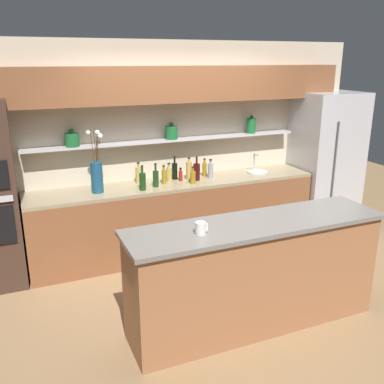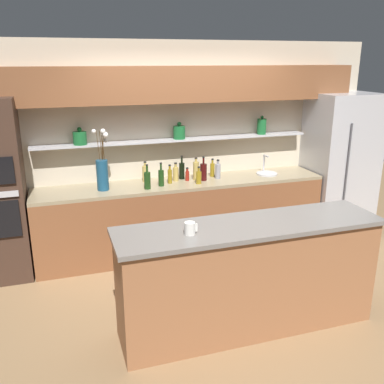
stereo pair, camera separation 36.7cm
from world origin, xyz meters
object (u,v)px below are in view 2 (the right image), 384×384
object	(u,v)px
bottle_spirit_2	(176,174)
bottle_spirit_6	(145,173)
bottle_wine_5	(161,177)
refrigerator	(339,165)
bottle_wine_8	(147,180)
coffee_mug	(190,228)
bottle_oil_3	(199,177)
bottle_sauce_1	(187,175)
bottle_wine_9	(182,170)
flower_vase	(103,170)
bottle_spirit_7	(196,170)
bottle_wine_0	(203,172)
bottle_spirit_11	(218,171)
bottle_oil_4	(170,176)
sink_fixture	(267,172)
bottle_oil_10	(212,169)

from	to	relation	value
bottle_spirit_2	bottle_spirit_6	xyz separation A→B (m)	(-0.37, 0.08, 0.01)
bottle_wine_5	refrigerator	bearing A→B (deg)	1.10
bottle_wine_8	coffee_mug	xyz separation A→B (m)	(-0.01, -1.67, 0.04)
bottle_oil_3	bottle_wine_8	world-z (taller)	bottle_wine_8
bottle_sauce_1	coffee_mug	size ratio (longest dim) A/B	1.53
coffee_mug	bottle_wine_9	bearing A→B (deg)	75.20
flower_vase	bottle_spirit_2	xyz separation A→B (m)	(0.90, 0.12, -0.14)
bottle_spirit_6	bottle_spirit_7	bearing A→B (deg)	-9.57
bottle_wine_8	bottle_wine_9	xyz separation A→B (m)	(0.51, 0.30, 0.00)
flower_vase	bottle_wine_0	distance (m)	1.25
refrigerator	bottle_spirit_11	distance (m)	1.78
refrigerator	bottle_wine_0	xyz separation A→B (m)	(-1.98, 0.03, 0.06)
coffee_mug	bottle_oil_4	bearing A→B (deg)	79.95
bottle_wine_0	bottle_sauce_1	xyz separation A→B (m)	(-0.20, 0.05, -0.04)
bottle_spirit_7	bottle_wine_9	distance (m)	0.18
bottle_wine_5	bottle_spirit_2	bearing A→B (deg)	35.55
bottle_wine_9	flower_vase	bearing A→B (deg)	-169.80
bottle_oil_3	sink_fixture	bearing A→B (deg)	8.34
bottle_oil_10	bottle_spirit_2	bearing A→B (deg)	-173.85
bottle_oil_4	bottle_spirit_2	bearing A→B (deg)	40.57
flower_vase	bottle_wine_0	xyz separation A→B (m)	(1.24, 0.03, -0.13)
refrigerator	bottle_wine_9	xyz separation A→B (m)	(-2.22, 0.18, 0.06)
flower_vase	refrigerator	bearing A→B (deg)	0.05
bottle_wine_8	bottle_wine_9	bearing A→B (deg)	30.13
bottle_wine_0	coffee_mug	bearing A→B (deg)	-112.61
bottle_oil_4	bottle_spirit_11	distance (m)	0.64
sink_fixture	bottle_wine_8	world-z (taller)	bottle_wine_8
bottle_wine_9	bottle_wine_8	bearing A→B (deg)	-149.87
sink_fixture	bottle_wine_0	world-z (taller)	bottle_wine_0
sink_fixture	bottle_oil_4	distance (m)	1.33
bottle_spirit_2	bottle_spirit_7	size ratio (longest dim) A/B	0.82
bottle_spirit_2	bottle_spirit_6	distance (m)	0.38
bottle_spirit_7	bottle_oil_10	world-z (taller)	bottle_spirit_7
flower_vase	bottle_sauce_1	size ratio (longest dim) A/B	4.32
bottle_oil_3	bottle_oil_4	bearing A→B (deg)	159.11
bottle_wine_9	bottle_spirit_7	bearing A→B (deg)	-29.36
bottle_wine_0	bottle_spirit_7	bearing A→B (deg)	142.67
bottle_oil_3	bottle_spirit_6	distance (m)	0.67
bottle_spirit_7	bottle_wine_9	xyz separation A→B (m)	(-0.16, 0.09, -0.01)
refrigerator	bottle_spirit_7	distance (m)	2.06
sink_fixture	bottle_spirit_7	xyz separation A→B (m)	(-0.97, 0.04, 0.09)
bottle_wine_8	bottle_spirit_11	xyz separation A→B (m)	(0.95, 0.17, -0.01)
bottle_wine_5	bottle_spirit_7	world-z (taller)	same
bottle_wine_8	bottle_wine_0	bearing A→B (deg)	11.09
bottle_sauce_1	bottle_oil_4	size ratio (longest dim) A/B	0.71
bottle_wine_0	bottle_spirit_11	size ratio (longest dim) A/B	1.23
refrigerator	bottle_wine_8	xyz separation A→B (m)	(-2.73, -0.12, 0.05)
bottle_wine_9	bottle_oil_10	world-z (taller)	bottle_wine_9
bottle_oil_4	bottle_wine_9	size ratio (longest dim) A/B	0.78
bottle_wine_5	sink_fixture	bearing A→B (deg)	3.85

